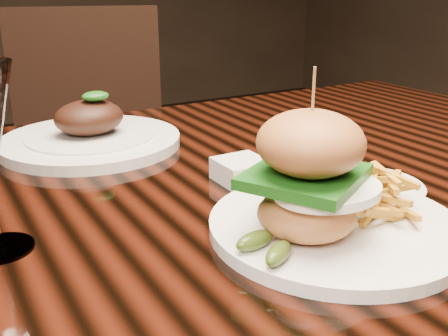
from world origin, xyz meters
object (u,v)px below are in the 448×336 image
chair_far (95,148)px  burger_plate (332,195)px  dining_table (208,224)px  far_dish (91,136)px

chair_far → burger_plate: bearing=-79.7°
burger_plate → chair_far: (0.06, 1.12, -0.26)m
chair_far → dining_table: bearing=-82.3°
far_dish → chair_far: bearing=73.8°
burger_plate → far_dish: size_ratio=0.94×
dining_table → chair_far: 0.90m
dining_table → far_dish: 0.28m
burger_plate → dining_table: bearing=80.4°
chair_far → far_dish: bearing=-93.0°
dining_table → burger_plate: bearing=-82.8°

